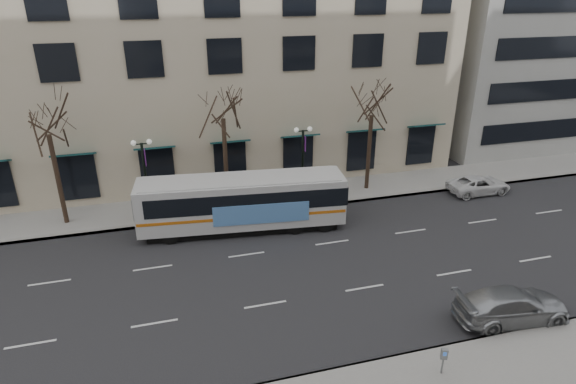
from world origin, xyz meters
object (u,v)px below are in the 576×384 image
object	(u,v)px
tree_far_mid	(222,104)
lamp_post_left	(146,175)
tree_far_right	(373,101)
white_pickup	(479,185)
lamp_post_right	(303,160)
city_bus	(244,201)
tree_far_left	(45,118)
silver_car	(512,305)
pay_station	(444,356)

from	to	relation	value
tree_far_mid	lamp_post_left	world-z (taller)	tree_far_mid
tree_far_right	white_pickup	xyz separation A→B (m)	(7.40, -2.60, -5.81)
lamp_post_right	city_bus	world-z (taller)	lamp_post_right
tree_far_mid	lamp_post_right	size ratio (longest dim) A/B	1.64
tree_far_left	lamp_post_left	world-z (taller)	tree_far_left
silver_car	pay_station	size ratio (longest dim) A/B	4.42
tree_far_right	silver_car	size ratio (longest dim) A/B	1.58
tree_far_left	city_bus	bearing A→B (deg)	-18.23
tree_far_mid	white_pickup	size ratio (longest dim) A/B	1.93
tree_far_mid	white_pickup	xyz separation A→B (m)	(17.40, -2.60, -6.29)
tree_far_left	white_pickup	bearing A→B (deg)	-5.42
city_bus	white_pickup	bearing A→B (deg)	9.10
lamp_post_left	pay_station	bearing A→B (deg)	-57.72
tree_far_mid	city_bus	bearing A→B (deg)	-82.21
tree_far_mid	city_bus	size ratio (longest dim) A/B	0.69
lamp_post_right	lamp_post_left	bearing A→B (deg)	180.00
tree_far_left	city_bus	world-z (taller)	tree_far_left
lamp_post_left	city_bus	xyz separation A→B (m)	(5.46, -2.85, -1.14)
tree_far_right	lamp_post_right	bearing A→B (deg)	-173.15
white_pickup	tree_far_mid	bearing A→B (deg)	81.50
tree_far_mid	pay_station	world-z (taller)	tree_far_mid
tree_far_left	pay_station	world-z (taller)	tree_far_left
lamp_post_right	silver_car	bearing A→B (deg)	-70.01
tree_far_left	pay_station	distance (m)	23.81
tree_far_left	white_pickup	xyz separation A→B (m)	(27.40, -2.60, -6.08)
tree_far_left	silver_car	size ratio (longest dim) A/B	1.63
tree_far_right	silver_car	bearing A→B (deg)	-89.05
tree_far_right	lamp_post_left	size ratio (longest dim) A/B	1.55
tree_far_mid	white_pickup	bearing A→B (deg)	-8.50
city_bus	pay_station	distance (m)	14.63
tree_far_left	tree_far_mid	size ratio (longest dim) A/B	0.98
city_bus	pay_station	world-z (taller)	city_bus
tree_far_right	lamp_post_left	world-z (taller)	tree_far_right
lamp_post_left	city_bus	distance (m)	6.27
tree_far_left	white_pickup	distance (m)	28.18
silver_car	city_bus	bearing A→B (deg)	45.19
lamp_post_right	city_bus	distance (m)	5.48
tree_far_right	silver_car	world-z (taller)	tree_far_right
city_bus	white_pickup	size ratio (longest dim) A/B	2.79
city_bus	silver_car	world-z (taller)	city_bus
city_bus	silver_car	xyz separation A→B (m)	(9.78, -11.55, -1.06)
tree_far_mid	tree_far_right	distance (m)	10.01
tree_far_left	lamp_post_left	size ratio (longest dim) A/B	1.60
tree_far_left	silver_car	xyz separation A→B (m)	(20.25, -15.00, -5.96)
tree_far_right	lamp_post_left	xyz separation A→B (m)	(-14.99, -0.60, -3.48)
lamp_post_left	lamp_post_right	bearing A→B (deg)	0.00
pay_station	tree_far_left	bearing A→B (deg)	154.25
lamp_post_right	silver_car	world-z (taller)	lamp_post_right
city_bus	tree_far_right	bearing A→B (deg)	26.13
lamp_post_left	white_pickup	bearing A→B (deg)	-5.10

